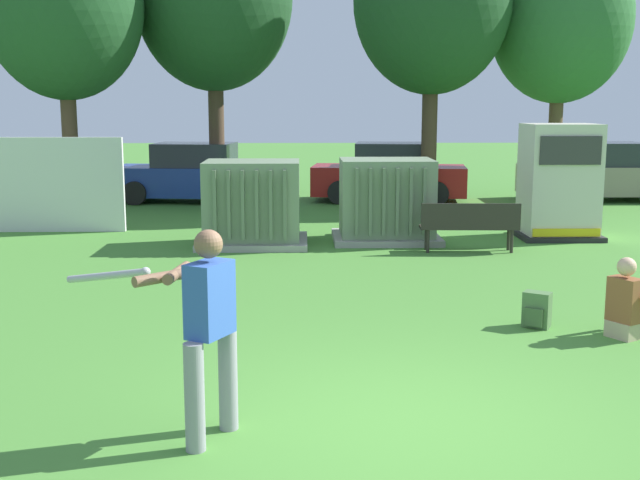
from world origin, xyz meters
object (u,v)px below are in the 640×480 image
at_px(transformer_west, 252,204).
at_px(parked_car_leftmost, 16,173).
at_px(backpack, 537,310).
at_px(parked_car_left_of_center, 191,175).
at_px(parked_car_right_of_center, 390,174).
at_px(park_bench, 470,223).
at_px(seated_spectator, 630,305).
at_px(batter, 204,323).
at_px(transformer_mid_west, 386,201).
at_px(generator_enclosure, 559,182).
at_px(parked_car_rightmost, 599,173).

distance_m(transformer_west, parked_car_leftmost, 10.43).
distance_m(backpack, parked_car_left_of_center, 14.02).
height_order(parked_car_left_of_center, parked_car_right_of_center, same).
relative_size(park_bench, seated_spectator, 1.88).
bearing_deg(transformer_west, parked_car_leftmost, 133.31).
bearing_deg(backpack, seated_spectator, -23.05).
bearing_deg(park_bench, backpack, -92.36).
distance_m(batter, parked_car_right_of_center, 16.25).
relative_size(transformer_mid_west, seated_spectator, 2.18).
bearing_deg(generator_enclosure, parked_car_rightmost, 63.19).
height_order(park_bench, parked_car_left_of_center, parked_car_left_of_center).
xyz_separation_m(batter, parked_car_right_of_center, (3.24, 15.93, -0.22)).
bearing_deg(backpack, batter, -138.78).
relative_size(transformer_west, parked_car_right_of_center, 0.48).
height_order(transformer_mid_west, parked_car_leftmost, same).
relative_size(transformer_mid_west, backpack, 4.77).
relative_size(transformer_west, parked_car_leftmost, 0.49).
distance_m(parked_car_left_of_center, parked_car_rightmost, 11.38).
relative_size(backpack, parked_car_rightmost, 0.10).
height_order(transformer_west, parked_car_right_of_center, same).
height_order(park_bench, backpack, park_bench).
distance_m(park_bench, seated_spectator, 5.45).
relative_size(generator_enclosure, park_bench, 1.27).
relative_size(transformer_mid_west, parked_car_left_of_center, 0.48).
bearing_deg(parked_car_right_of_center, seated_spectator, -83.99).
relative_size(batter, seated_spectator, 1.81).
xyz_separation_m(backpack, parked_car_left_of_center, (-5.91, 12.70, 0.54)).
height_order(transformer_mid_west, generator_enclosure, generator_enclosure).
bearing_deg(parked_car_leftmost, backpack, -50.78).
relative_size(transformer_mid_west, batter, 1.21).
bearing_deg(backpack, parked_car_leftmost, 129.22).
xyz_separation_m(transformer_mid_west, park_bench, (1.40, -1.28, -0.25)).
xyz_separation_m(batter, seated_spectator, (4.62, 2.79, -0.60)).
xyz_separation_m(seated_spectator, parked_car_left_of_center, (-6.88, 13.11, 0.38)).
xyz_separation_m(batter, parked_car_leftmost, (-7.32, 16.65, -0.22)).
bearing_deg(batter, generator_enclosure, 58.52).
height_order(batter, parked_car_left_of_center, batter).
bearing_deg(generator_enclosure, backpack, -109.50).
distance_m(generator_enclosure, parked_car_left_of_center, 10.28).
bearing_deg(parked_car_left_of_center, parked_car_leftmost, 171.61).
bearing_deg(park_bench, transformer_mid_west, 137.65).
height_order(parked_car_left_of_center, parked_car_rightmost, same).
distance_m(seated_spectator, parked_car_leftmost, 18.30).
bearing_deg(park_bench, parked_car_rightmost, 55.98).
distance_m(transformer_west, generator_enclosure, 6.19).
bearing_deg(parked_car_right_of_center, transformer_mid_west, -96.90).
distance_m(parked_car_leftmost, parked_car_rightmost, 16.45).
bearing_deg(parked_car_rightmost, parked_car_left_of_center, -179.61).
distance_m(park_bench, parked_car_left_of_center, 9.85).
relative_size(parked_car_leftmost, parked_car_left_of_center, 0.98).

